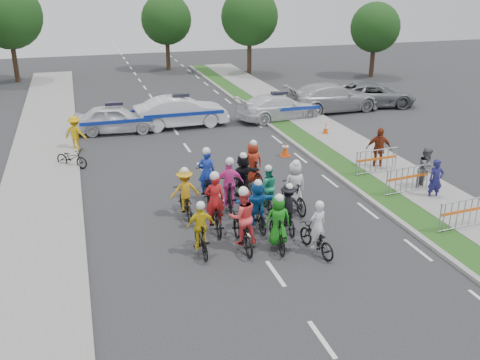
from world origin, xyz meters
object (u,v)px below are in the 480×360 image
object	(u,v)px
rider_11	(243,180)
marshal_hiviz	(75,133)
rider_2	(242,225)
barrier_0	(464,215)
rider_4	(288,211)
police_car_0	(115,119)
rider_9	(229,190)
rider_3	(201,233)
cone_1	(326,129)
rider_6	(215,211)
police_car_1	(181,112)
spectator_1	(426,169)
rider_5	(257,208)
rider_13	(253,168)
spectator_0	(436,180)
rider_0	(317,235)
rider_1	(278,227)
rider_10	(185,197)
barrier_1	(407,181)
tree_1	(250,17)
tree_2	(375,28)
rider_7	(294,191)
rider_8	(267,193)
tree_4	(166,19)
spectator_2	(379,149)
civilian_sedan	(332,97)
parked_bike	(72,158)
tree_3	(8,16)
police_car_2	(279,107)
rider_12	(207,182)
barrier_2	(376,162)
cone_0	(285,149)
civilian_suv	(373,95)

from	to	relation	value
rider_11	marshal_hiviz	world-z (taller)	rider_11
rider_2	barrier_0	xyz separation A→B (m)	(7.13, -1.04, -0.19)
rider_4	rider_11	distance (m)	2.88
police_car_0	rider_9	bearing A→B (deg)	-158.83
rider_3	cone_1	world-z (taller)	rider_3
police_car_0	rider_6	bearing A→B (deg)	-164.17
police_car_1	rider_2	bearing A→B (deg)	174.28
spectator_1	barrier_0	world-z (taller)	spectator_1
rider_5	rider_13	xyz separation A→B (m)	(1.06, 3.65, -0.01)
rider_5	spectator_0	xyz separation A→B (m)	(7.03, 0.37, 0.03)
rider_0	rider_1	distance (m)	1.19
rider_6	rider_10	size ratio (longest dim) A/B	1.13
rider_3	barrier_1	size ratio (longest dim) A/B	0.87
spectator_1	barrier_1	bearing A→B (deg)	165.12
rider_0	rider_3	world-z (taller)	rider_3
spectator_0	tree_1	xyz separation A→B (m)	(1.57, 26.81, 3.76)
marshal_hiviz	spectator_0	bearing A→B (deg)	171.54
spectator_0	tree_2	distance (m)	25.33
barrier_1	rider_5	bearing A→B (deg)	-170.56
rider_11	rider_13	bearing A→B (deg)	-129.90
rider_7	rider_8	size ratio (longest dim) A/B	1.10
tree_4	rider_3	bearing A→B (deg)	-98.31
rider_9	spectator_2	size ratio (longest dim) A/B	1.09
rider_11	civilian_sedan	bearing A→B (deg)	-135.89
rider_4	tree_1	world-z (taller)	tree_1
parked_bike	tree_3	size ratio (longest dim) A/B	0.21
rider_1	spectator_0	bearing A→B (deg)	-159.88
police_car_2	rider_0	bearing A→B (deg)	154.75
civilian_sedan	police_car_2	bearing A→B (deg)	100.10
rider_6	marshal_hiviz	bearing A→B (deg)	-63.75
rider_6	rider_10	distance (m)	1.48
rider_4	parked_bike	world-z (taller)	rider_4
rider_2	rider_12	bearing A→B (deg)	-87.17
rider_2	barrier_1	distance (m)	7.44
rider_3	barrier_2	size ratio (longest dim) A/B	0.87
rider_5	rider_10	bearing A→B (deg)	-41.76
barrier_0	parked_bike	bearing A→B (deg)	139.84
barrier_2	rider_13	bearing A→B (deg)	175.69
barrier_2	cone_0	distance (m)	4.32
rider_1	spectator_0	size ratio (longest dim) A/B	1.18
cone_0	police_car_2	bearing A→B (deg)	71.68
police_car_2	cone_1	xyz separation A→B (m)	(1.11, -3.83, -0.38)
civilian_suv	spectator_2	distance (m)	11.81
rider_13	rider_1	bearing A→B (deg)	70.85
rider_7	rider_8	bearing A→B (deg)	-25.31
rider_1	rider_4	size ratio (longest dim) A/B	1.09
rider_7	rider_9	bearing A→B (deg)	-23.67
cone_1	tree_2	world-z (taller)	tree_2
spectator_2	marshal_hiviz	size ratio (longest dim) A/B	1.11
rider_4	police_car_0	distance (m)	13.96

